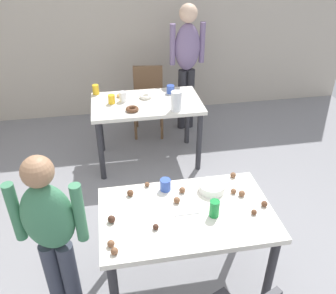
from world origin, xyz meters
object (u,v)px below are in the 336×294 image
person_girl_near (52,233)px  mixing_bowl (212,187)px  dining_table_near (186,224)px  soda_can (214,209)px  chair_far_table (148,96)px  person_adult_far (187,57)px  dining_table_far (147,111)px  pitcher_far (176,101)px

person_girl_near → mixing_bowl: size_ratio=7.11×
dining_table_near → mixing_bowl: size_ratio=6.18×
soda_can → chair_far_table: bearing=92.5°
mixing_bowl → soda_can: 0.26m
mixing_bowl → person_adult_far: bearing=81.9°
chair_far_table → person_adult_far: 0.70m
chair_far_table → person_adult_far: bearing=0.6°
chair_far_table → mixing_bowl: size_ratio=4.59×
soda_can → person_adult_far: bearing=81.4°
dining_table_far → pitcher_far: pitcher_far is taller
person_girl_near → mixing_bowl: bearing=14.2°
dining_table_far → soda_can: (0.22, -1.87, 0.17)m
chair_far_table → soda_can: soda_can is taller
pitcher_far → dining_table_far: bearing=137.0°
dining_table_far → dining_table_near: bearing=-88.4°
mixing_bowl → soda_can: size_ratio=1.55×
dining_table_near → person_adult_far: (0.56, 2.52, 0.34)m
person_girl_near → person_adult_far: person_adult_far is taller
mixing_bowl → pitcher_far: pitcher_far is taller
pitcher_far → chair_far_table: bearing=100.2°
chair_far_table → person_adult_far: (0.51, 0.01, 0.49)m
dining_table_near → dining_table_far: 1.80m
pitcher_far → dining_table_near: bearing=-98.6°
person_adult_far → soda_can: bearing=-98.6°
person_adult_far → chair_far_table: bearing=-179.4°
dining_table_far → person_girl_near: 2.06m
dining_table_far → chair_far_table: size_ratio=1.37×
dining_table_near → pitcher_far: (0.23, 1.54, 0.21)m
dining_table_far → chair_far_table: (0.10, 0.71, -0.15)m
chair_far_table → person_girl_near: size_ratio=0.65×
dining_table_near → dining_table_far: same height
soda_can → pitcher_far: 1.61m
dining_table_far → person_adult_far: person_adult_far is taller
dining_table_near → chair_far_table: chair_far_table is taller
chair_far_table → pitcher_far: bearing=-79.8°
chair_far_table → person_girl_near: person_girl_near is taller
dining_table_far → mixing_bowl: mixing_bowl is taller
dining_table_far → mixing_bowl: size_ratio=6.30×
dining_table_near → dining_table_far: bearing=91.6°
pitcher_far → mixing_bowl: bearing=-90.1°
chair_far_table → dining_table_near: bearing=-91.3°
soda_can → dining_table_far: bearing=96.7°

